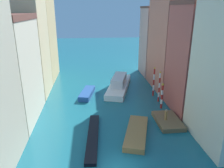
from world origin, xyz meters
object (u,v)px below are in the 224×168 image
object	(u,v)px
mooring_pole_0	(162,96)
person_on_dock	(166,115)
mooring_pole_1	(159,87)
motorboat_0	(136,133)
mooring_pole_2	(154,81)
vaporetto_white	(119,84)
waterfront_dock	(168,121)
motorboat_1	(87,93)
gondola_black	(93,136)

from	to	relation	value
mooring_pole_0	person_on_dock	bearing A→B (deg)	-101.25
mooring_pole_1	motorboat_0	size ratio (longest dim) A/B	0.65
mooring_pole_2	vaporetto_white	xyz separation A→B (m)	(-5.55, 4.16, -1.72)
mooring_pole_1	vaporetto_white	distance (m)	9.03
waterfront_dock	mooring_pole_2	xyz separation A→B (m)	(0.74, 9.82, 2.36)
mooring_pole_1	motorboat_0	distance (m)	11.53
motorboat_0	mooring_pole_0	bearing A→B (deg)	52.98
person_on_dock	mooring_pole_1	xyz separation A→B (m)	(1.31, 7.38, 1.35)
motorboat_0	motorboat_1	size ratio (longest dim) A/B	1.27
person_on_dock	motorboat_0	distance (m)	5.11
gondola_black	motorboat_0	distance (m)	5.32
mooring_pole_2	motorboat_0	xyz separation A→B (m)	(-5.60, -12.36, -2.32)
mooring_pole_2	person_on_dock	bearing A→B (deg)	-96.59
mooring_pole_0	mooring_pole_2	size ratio (longest dim) A/B	0.78
person_on_dock	waterfront_dock	bearing A→B (deg)	24.60
waterfront_dock	vaporetto_white	xyz separation A→B (m)	(-4.81, 13.98, 0.64)
mooring_pole_2	motorboat_1	bearing A→B (deg)	173.99
gondola_black	motorboat_0	xyz separation A→B (m)	(5.32, 0.10, 0.14)
vaporetto_white	mooring_pole_1	bearing A→B (deg)	-49.95
waterfront_dock	motorboat_0	world-z (taller)	motorboat_0
waterfront_dock	mooring_pole_1	size ratio (longest dim) A/B	1.01
person_on_dock	gondola_black	bearing A→B (deg)	-165.89
mooring_pole_0	gondola_black	world-z (taller)	mooring_pole_0
mooring_pole_2	motorboat_0	bearing A→B (deg)	-114.35
gondola_black	motorboat_0	bearing A→B (deg)	1.09
mooring_pole_0	waterfront_dock	bearing A→B (deg)	-96.69
motorboat_0	mooring_pole_2	bearing A→B (deg)	65.65
person_on_dock	vaporetto_white	bearing A→B (deg)	107.24
mooring_pole_2	gondola_black	world-z (taller)	mooring_pole_2
motorboat_1	person_on_dock	bearing A→B (deg)	-46.97
person_on_dock	mooring_pole_2	world-z (taller)	mooring_pole_2
mooring_pole_2	motorboat_1	xyz separation A→B (m)	(-11.64, 1.23, -2.22)
motorboat_1	vaporetto_white	bearing A→B (deg)	25.69
mooring_pole_0	gondola_black	bearing A→B (deg)	-145.89
motorboat_0	waterfront_dock	bearing A→B (deg)	27.64
person_on_dock	mooring_pole_0	distance (m)	4.96
gondola_black	mooring_pole_2	bearing A→B (deg)	48.79
motorboat_1	mooring_pole_1	bearing A→B (deg)	-18.11
mooring_pole_0	motorboat_0	world-z (taller)	mooring_pole_0
mooring_pole_2	waterfront_dock	bearing A→B (deg)	-94.32
mooring_pole_0	gondola_black	size ratio (longest dim) A/B	0.40
mooring_pole_2	vaporetto_white	bearing A→B (deg)	143.18
person_on_dock	mooring_pole_1	bearing A→B (deg)	79.92
person_on_dock	motorboat_0	size ratio (longest dim) A/B	0.19
waterfront_dock	person_on_dock	world-z (taller)	person_on_dock
person_on_dock	motorboat_0	world-z (taller)	person_on_dock
waterfront_dock	gondola_black	bearing A→B (deg)	-165.43
mooring_pole_0	vaporetto_white	xyz separation A→B (m)	(-5.35, 9.36, -1.16)
waterfront_dock	vaporetto_white	bearing A→B (deg)	108.99
waterfront_dock	mooring_pole_2	distance (m)	10.13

